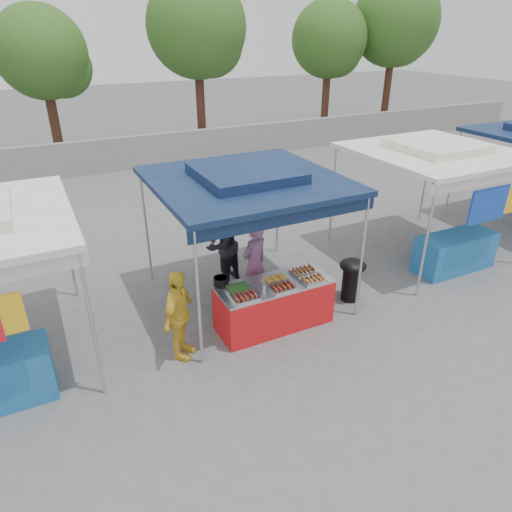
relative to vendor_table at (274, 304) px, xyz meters
name	(u,v)px	position (x,y,z in m)	size (l,w,h in m)	color
ground_plane	(271,321)	(0.00, 0.10, -0.43)	(80.00, 80.00, 0.00)	#5A5B5D
back_wall	(129,153)	(0.00, 11.10, 0.17)	(40.00, 0.25, 1.20)	gray
main_canopy	(246,180)	(0.00, 1.07, 1.94)	(3.20, 3.20, 2.57)	silver
neighbor_stall_right	(444,191)	(4.50, 0.67, 1.18)	(3.20, 3.20, 2.57)	silver
tree_1	(46,57)	(-2.05, 13.36, 3.36)	(3.32, 3.23, 5.55)	#412419
tree_2	(200,31)	(3.69, 12.98, 4.16)	(3.90, 3.90, 6.71)	#412419
tree_3	(331,42)	(10.36, 13.54, 3.67)	(3.54, 3.48, 5.99)	#412419
tree_4	(396,26)	(13.58, 12.87, 4.37)	(4.07, 4.07, 7.00)	#412419
vendor_table	(274,304)	(0.00, 0.00, 0.00)	(2.00, 0.80, 0.85)	red
food_tray_fl	(245,297)	(-0.66, -0.24, 0.46)	(0.42, 0.30, 0.07)	silver
food_tray_fm	(282,287)	(0.02, -0.24, 0.46)	(0.42, 0.30, 0.07)	silver
food_tray_fr	(313,279)	(0.62, -0.24, 0.46)	(0.42, 0.30, 0.07)	silver
food_tray_bl	(238,288)	(-0.65, 0.06, 0.46)	(0.42, 0.30, 0.07)	silver
food_tray_bm	(275,279)	(0.04, 0.06, 0.46)	(0.42, 0.30, 0.07)	silver
food_tray_br	(303,271)	(0.64, 0.10, 0.46)	(0.42, 0.30, 0.07)	silver
cooking_pot	(221,281)	(-0.84, 0.34, 0.50)	(0.26, 0.26, 0.15)	black
skewer_cup	(264,287)	(-0.26, -0.11, 0.47)	(0.07, 0.07, 0.09)	silver
wok_burner	(352,276)	(1.74, 0.08, 0.08)	(0.51, 0.51, 0.86)	black
crate_left	(235,307)	(-0.48, 0.58, -0.26)	(0.55, 0.38, 0.33)	#143DA4
crate_right	(272,295)	(0.33, 0.67, -0.28)	(0.49, 0.35, 0.30)	#143DA4
crate_stacked	(272,282)	(0.33, 0.67, 0.01)	(0.47, 0.33, 0.28)	#143DA4
vendor_woman	(254,264)	(0.04, 0.84, 0.39)	(0.60, 0.39, 1.64)	#8A5882
helper_man	(221,244)	(-0.24, 1.77, 0.47)	(0.87, 0.68, 1.79)	black
customer_person	(179,316)	(-1.73, -0.10, 0.34)	(0.90, 0.37, 1.53)	gold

